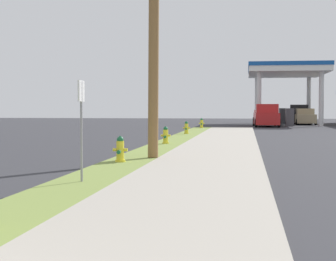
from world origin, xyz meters
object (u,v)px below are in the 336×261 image
(fire_hydrant_fourth, at_px, (186,128))
(truck_red_at_forecourt, at_px, (266,116))
(fire_hydrant_third, at_px, (166,136))
(car_tan_by_far_pump, at_px, (305,117))
(street_sign_post, at_px, (81,109))
(car_white_by_near_pump, at_px, (296,116))
(fire_hydrant_second, at_px, (120,151))
(utility_pole_midground, at_px, (154,11))
(truck_black_on_apron, at_px, (299,115))
(fire_hydrant_fifth, at_px, (202,124))

(fire_hydrant_fourth, height_order, truck_red_at_forecourt, truck_red_at_forecourt)
(fire_hydrant_third, bearing_deg, car_tan_by_far_pump, 73.97)
(street_sign_post, height_order, car_white_by_near_pump, street_sign_post)
(fire_hydrant_fourth, distance_m, street_sign_post, 21.05)
(street_sign_post, xyz_separation_m, truck_red_at_forecourt, (5.12, 37.29, -0.72))
(fire_hydrant_second, bearing_deg, utility_pole_midground, 67.52)
(truck_red_at_forecourt, bearing_deg, car_white_by_near_pump, 74.55)
(fire_hydrant_fourth, xyz_separation_m, car_white_by_near_pump, (8.94, 29.75, 0.28))
(truck_red_at_forecourt, height_order, truck_black_on_apron, same)
(truck_black_on_apron, bearing_deg, fire_hydrant_third, -104.29)
(fire_hydrant_fifth, bearing_deg, fire_hydrant_fourth, -90.81)
(fire_hydrant_second, height_order, utility_pole_midground, utility_pole_midground)
(fire_hydrant_third, distance_m, street_sign_post, 12.17)
(car_white_by_near_pump, xyz_separation_m, truck_black_on_apron, (0.01, -3.83, 0.19))
(fire_hydrant_second, height_order, car_tan_by_far_pump, car_tan_by_far_pump)
(street_sign_post, distance_m, truck_black_on_apron, 47.77)
(car_white_by_near_pump, bearing_deg, fire_hydrant_fourth, -106.73)
(fire_hydrant_second, distance_m, car_tan_by_far_pump, 40.71)
(truck_black_on_apron, bearing_deg, fire_hydrant_fourth, -109.05)
(car_white_by_near_pump, xyz_separation_m, car_tan_by_far_pump, (0.23, -7.00, 0.00))
(fire_hydrant_second, distance_m, car_white_by_near_pump, 47.51)
(fire_hydrant_fourth, bearing_deg, fire_hydrant_second, -90.13)
(car_tan_by_far_pump, distance_m, truck_red_at_forecourt, 7.59)
(fire_hydrant_fifth, xyz_separation_m, truck_black_on_apron, (8.82, 16.49, 0.47))
(fire_hydrant_second, distance_m, street_sign_post, 4.29)
(fire_hydrant_third, height_order, fire_hydrant_fifth, same)
(utility_pole_midground, xyz_separation_m, street_sign_post, (-0.55, -5.79, -3.05))
(fire_hydrant_fourth, relative_size, car_tan_by_far_pump, 0.17)
(fire_hydrant_fifth, height_order, truck_red_at_forecourt, truck_red_at_forecourt)
(fire_hydrant_second, bearing_deg, truck_red_at_forecourt, 81.00)
(fire_hydrant_second, xyz_separation_m, truck_black_on_apron, (8.99, 42.82, 0.47))
(truck_red_at_forecourt, xyz_separation_m, truck_black_on_apron, (3.73, 9.64, 0.00))
(truck_black_on_apron, bearing_deg, fire_hydrant_fifth, -118.13)
(fire_hydrant_fourth, distance_m, truck_red_at_forecourt, 17.10)
(street_sign_post, relative_size, car_tan_by_far_pump, 0.47)
(fire_hydrant_third, bearing_deg, fire_hydrant_second, -90.86)
(fire_hydrant_fourth, height_order, car_tan_by_far_pump, car_tan_by_far_pump)
(fire_hydrant_third, distance_m, car_tan_by_far_pump, 32.94)
(utility_pole_midground, bearing_deg, street_sign_post, -95.46)
(fire_hydrant_fifth, distance_m, truck_black_on_apron, 18.71)
(fire_hydrant_fifth, xyz_separation_m, truck_red_at_forecourt, (5.08, 6.85, 0.47))
(fire_hydrant_second, xyz_separation_m, fire_hydrant_third, (0.12, 7.99, 0.00))
(street_sign_post, relative_size, car_white_by_near_pump, 0.46)
(fire_hydrant_third, xyz_separation_m, fire_hydrant_fourth, (-0.08, 8.91, 0.00))
(fire_hydrant_second, relative_size, car_white_by_near_pump, 0.16)
(street_sign_post, height_order, truck_black_on_apron, street_sign_post)
(fire_hydrant_third, relative_size, street_sign_post, 0.35)
(fire_hydrant_fifth, distance_m, utility_pole_midground, 25.02)
(fire_hydrant_fourth, xyz_separation_m, utility_pole_midground, (0.65, -15.23, 4.24))
(utility_pole_midground, distance_m, street_sign_post, 6.56)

